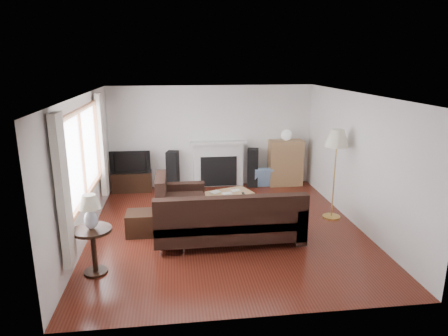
{
  "coord_description": "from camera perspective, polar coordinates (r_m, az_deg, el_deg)",
  "views": [
    {
      "loc": [
        -0.91,
        -6.95,
        3.08
      ],
      "look_at": [
        0.0,
        0.3,
        1.1
      ],
      "focal_mm": 32.0,
      "sensor_mm": 36.0,
      "label": 1
    }
  ],
  "objects": [
    {
      "name": "room",
      "position": [
        7.25,
        0.29,
        0.53
      ],
      "size": [
        5.1,
        5.6,
        2.54
      ],
      "color": "#531C12",
      "rests_on": "ground"
    },
    {
      "name": "window",
      "position": [
        7.1,
        -19.51,
        1.81
      ],
      "size": [
        0.12,
        2.74,
        1.54
      ],
      "primitive_type": "cube",
      "color": "brown",
      "rests_on": "room"
    },
    {
      "name": "curtain_near",
      "position": [
        5.7,
        -21.99,
        -3.16
      ],
      "size": [
        0.1,
        0.35,
        2.1
      ],
      "primitive_type": "cube",
      "color": "beige",
      "rests_on": "room"
    },
    {
      "name": "curtain_far",
      "position": [
        8.57,
        -17.03,
        3.19
      ],
      "size": [
        0.1,
        0.35,
        2.1
      ],
      "primitive_type": "cube",
      "color": "beige",
      "rests_on": "room"
    },
    {
      "name": "fireplace",
      "position": [
        9.97,
        -0.82,
        0.61
      ],
      "size": [
        1.4,
        0.26,
        1.15
      ],
      "primitive_type": "cube",
      "color": "white",
      "rests_on": "room"
    },
    {
      "name": "tv_stand",
      "position": [
        9.93,
        -13.03,
        -1.88
      ],
      "size": [
        0.94,
        0.42,
        0.47
      ],
      "primitive_type": "cube",
      "color": "black",
      "rests_on": "ground"
    },
    {
      "name": "television",
      "position": [
        9.8,
        -13.21,
        0.96
      ],
      "size": [
        0.95,
        0.12,
        0.54
      ],
      "primitive_type": "imported",
      "color": "black",
      "rests_on": "tv_stand"
    },
    {
      "name": "speaker_left",
      "position": [
        9.84,
        -7.32,
        -0.33
      ],
      "size": [
        0.33,
        0.37,
        0.94
      ],
      "primitive_type": "cube",
      "rotation": [
        0.0,
        0.0,
        -0.25
      ],
      "color": "black",
      "rests_on": "ground"
    },
    {
      "name": "speaker_right",
      "position": [
        10.03,
        4.14,
        0.07
      ],
      "size": [
        0.33,
        0.37,
        0.95
      ],
      "primitive_type": "cube",
      "rotation": [
        0.0,
        0.0,
        -0.23
      ],
      "color": "black",
      "rests_on": "ground"
    },
    {
      "name": "bookshelf",
      "position": [
        10.18,
        8.77,
        0.74
      ],
      "size": [
        0.84,
        0.4,
        1.15
      ],
      "primitive_type": "cube",
      "color": "#9D7449",
      "rests_on": "ground"
    },
    {
      "name": "globe_lamp",
      "position": [
        10.03,
        8.93,
        4.67
      ],
      "size": [
        0.27,
        0.27,
        0.27
      ],
      "primitive_type": "sphere",
      "color": "white",
      "rests_on": "bookshelf"
    },
    {
      "name": "sectional_sofa",
      "position": [
        6.97,
        0.66,
        -7.06
      ],
      "size": [
        2.76,
        2.01,
        0.89
      ],
      "primitive_type": "cube",
      "color": "black",
      "rests_on": "ground"
    },
    {
      "name": "coffee_table",
      "position": [
        8.42,
        0.37,
        -4.83
      ],
      "size": [
        1.17,
        0.9,
        0.41
      ],
      "primitive_type": "cube",
      "rotation": [
        0.0,
        0.0,
        0.36
      ],
      "color": "#A67E4F",
      "rests_on": "ground"
    },
    {
      "name": "footstool",
      "position": [
        7.5,
        -11.9,
        -7.7
      ],
      "size": [
        0.49,
        0.49,
        0.42
      ],
      "primitive_type": "cube",
      "rotation": [
        0.0,
        0.0,
        0.0
      ],
      "color": "black",
      "rests_on": "ground"
    },
    {
      "name": "floor_lamp",
      "position": [
        8.14,
        15.5,
        -0.94
      ],
      "size": [
        0.57,
        0.57,
        1.8
      ],
      "primitive_type": "cube",
      "rotation": [
        0.0,
        0.0,
        -0.25
      ],
      "color": "gold",
      "rests_on": "ground"
    },
    {
      "name": "side_table",
      "position": [
        6.32,
        -18.07,
        -11.2
      ],
      "size": [
        0.57,
        0.57,
        0.71
      ],
      "primitive_type": "cube",
      "color": "black",
      "rests_on": "ground"
    },
    {
      "name": "table_lamp",
      "position": [
        6.08,
        -18.55,
        -6.0
      ],
      "size": [
        0.32,
        0.32,
        0.51
      ],
      "primitive_type": "cube",
      "color": "silver",
      "rests_on": "side_table"
    }
  ]
}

